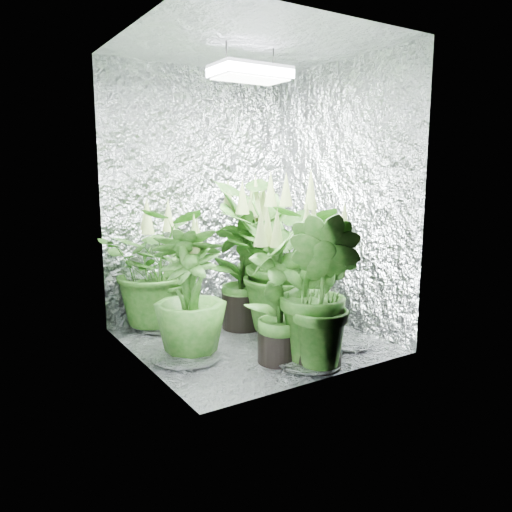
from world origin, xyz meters
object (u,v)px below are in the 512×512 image
object	(u,v)px
plant_b	(242,260)
plant_f	(280,294)
grow_lamp	(250,73)
plant_e	(287,257)
plant_g	(319,293)
plant_d	(190,294)
plant_c	(260,259)
circulation_fan	(287,296)
plant_a	(157,267)

from	to	relation	value
plant_b	plant_f	distance (m)	0.75
grow_lamp	plant_f	size ratio (longest dim) A/B	0.51
plant_e	grow_lamp	bearing A→B (deg)	178.49
plant_g	plant_f	bearing A→B (deg)	127.00
plant_b	plant_d	distance (m)	0.70
plant_c	plant_d	xyz separation A→B (m)	(-0.85, -0.48, -0.07)
plant_d	plant_e	bearing A→B (deg)	3.94
plant_b	circulation_fan	size ratio (longest dim) A/B	2.96
plant_b	plant_d	xyz separation A→B (m)	(-0.59, -0.35, -0.11)
plant_c	plant_g	xyz separation A→B (m)	(-0.26, -1.05, -0.02)
grow_lamp	plant_c	xyz separation A→B (m)	(0.35, 0.41, -1.33)
plant_d	plant_f	distance (m)	0.57
plant_a	plant_f	world-z (taller)	plant_a
plant_b	plant_e	bearing A→B (deg)	-54.75
plant_d	plant_f	world-z (taller)	plant_f
grow_lamp	plant_c	world-z (taller)	grow_lamp
plant_g	circulation_fan	world-z (taller)	plant_g
grow_lamp	plant_a	world-z (taller)	grow_lamp
grow_lamp	plant_d	xyz separation A→B (m)	(-0.50, -0.06, -1.41)
plant_c	circulation_fan	world-z (taller)	plant_c
plant_a	plant_g	world-z (taller)	plant_g
plant_g	plant_e	bearing A→B (deg)	71.02
plant_b	circulation_fan	xyz separation A→B (m)	(0.49, 0.08, -0.36)
plant_c	plant_d	bearing A→B (deg)	-150.61
plant_a	plant_b	bearing A→B (deg)	-33.60
plant_f	circulation_fan	bearing A→B (deg)	51.08
plant_d	plant_f	bearing A→B (deg)	-41.01
plant_b	plant_g	size ratio (longest dim) A/B	1.12
plant_e	plant_g	size ratio (longest dim) A/B	1.17
plant_a	grow_lamp	bearing A→B (deg)	-55.61
plant_e	plant_g	distance (m)	0.68
grow_lamp	plant_f	world-z (taller)	grow_lamp
plant_a	plant_d	xyz separation A→B (m)	(-0.06, -0.70, -0.05)
grow_lamp	circulation_fan	bearing A→B (deg)	31.83
grow_lamp	plant_g	world-z (taller)	grow_lamp
circulation_fan	plant_e	bearing A→B (deg)	-116.64
plant_g	circulation_fan	distance (m)	1.16
plant_c	plant_f	size ratio (longest dim) A/B	1.11
circulation_fan	plant_a	bearing A→B (deg)	175.15
grow_lamp	plant_g	bearing A→B (deg)	-82.24
plant_a	circulation_fan	world-z (taller)	plant_a
plant_g	circulation_fan	bearing A→B (deg)	63.65
plant_e	circulation_fan	world-z (taller)	plant_e
plant_b	plant_d	world-z (taller)	plant_b
circulation_fan	plant_c	bearing A→B (deg)	178.18
plant_f	plant_g	world-z (taller)	plant_g
grow_lamp	plant_f	xyz separation A→B (m)	(-0.06, -0.44, -1.38)
grow_lamp	plant_f	bearing A→B (deg)	-98.26
plant_e	plant_d	bearing A→B (deg)	-176.06
plant_f	circulation_fan	world-z (taller)	plant_f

